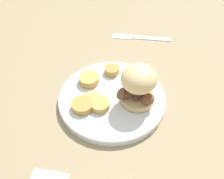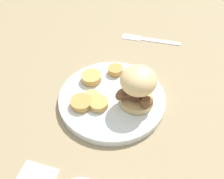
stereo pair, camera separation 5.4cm
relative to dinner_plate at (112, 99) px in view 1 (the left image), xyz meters
The scene contains 9 objects.
ground_plane 0.01m from the dinner_plate, ahead, with size 4.00×4.00×0.00m, color #937F5B.
dinner_plate is the anchor object (origin of this frame).
sandwich 0.09m from the dinner_plate, 66.91° to the left, with size 0.08×0.10×0.10m.
potato_round_0 0.04m from the dinner_plate, 53.80° to the right, with size 0.04×0.04×0.01m, color tan.
potato_round_1 0.08m from the dinner_plate, 143.56° to the right, with size 0.05×0.05×0.02m, color tan.
potato_round_2 0.05m from the dinner_plate, 86.31° to the right, with size 0.04×0.04×0.01m, color tan.
potato_round_3 0.08m from the dinner_plate, 75.80° to the right, with size 0.05×0.05×0.01m, color #BC8942.
potato_round_4 0.09m from the dinner_plate, 168.85° to the left, with size 0.04×0.04×0.02m, color #BC8942.
fork 0.27m from the dinner_plate, 150.13° to the left, with size 0.07×0.17×0.00m.
Camera 1 is at (0.48, -0.10, 0.56)m, focal length 50.00 mm.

